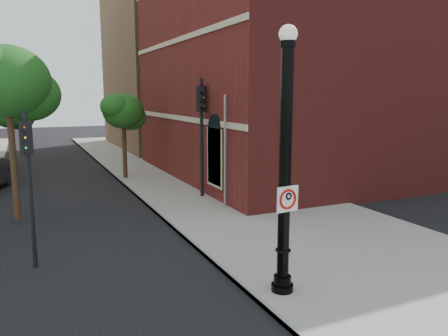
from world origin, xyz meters
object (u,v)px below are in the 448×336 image
no_parking_sign (288,199)px  traffic_signal_right (202,119)px  lamppost (285,177)px  traffic_signal_left (28,164)px

no_parking_sign → traffic_signal_right: (1.94, 10.05, 1.26)m
no_parking_sign → traffic_signal_right: 10.31m
no_parking_sign → traffic_signal_right: traffic_signal_right is taller
lamppost → traffic_signal_left: lamppost is taller
no_parking_sign → traffic_signal_right: size_ratio=0.11×
traffic_signal_right → traffic_signal_left: bearing=-153.2°
lamppost → traffic_signal_right: bearing=79.0°
traffic_signal_right → no_parking_sign: bearing=-111.6°
lamppost → traffic_signal_left: (-5.30, 4.34, 0.02)m
lamppost → traffic_signal_right: lamppost is taller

